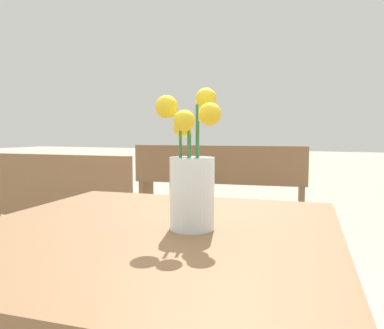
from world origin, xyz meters
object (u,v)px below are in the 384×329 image
at_px(bench_middle, 219,179).
at_px(table_front, 151,265).
at_px(bench_near, 45,211).
at_px(flower_vase, 192,182).

bearing_deg(bench_middle, table_front, -74.46).
relative_size(table_front, bench_middle, 0.53).
bearing_deg(table_front, bench_middle, 105.54).
distance_m(table_front, bench_near, 1.88).
relative_size(flower_vase, bench_near, 0.24).
relative_size(bench_near, bench_middle, 0.75).
bearing_deg(bench_near, flower_vase, -35.66).
bearing_deg(bench_middle, bench_near, -106.66).
distance_m(flower_vase, bench_middle, 3.29).
bearing_deg(flower_vase, bench_near, 144.34).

